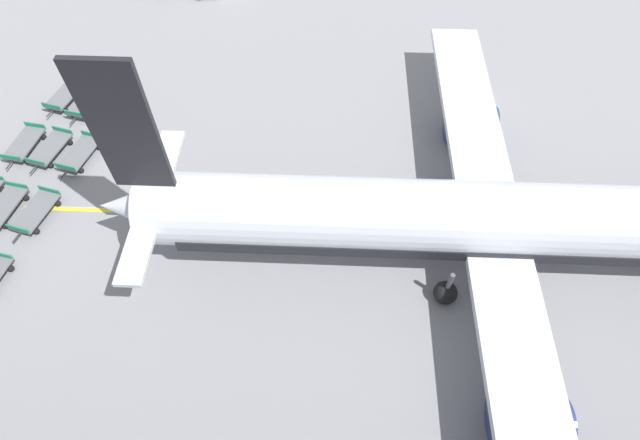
% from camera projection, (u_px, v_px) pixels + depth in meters
% --- Properties ---
extents(ground_plane, '(500.00, 500.00, 0.00)m').
position_uv_depth(ground_plane, '(470.00, 105.00, 35.07)').
color(ground_plane, gray).
extents(airplane, '(34.69, 43.12, 12.35)m').
position_uv_depth(airplane, '(516.00, 222.00, 25.14)').
color(airplane, silver).
rests_on(airplane, ground_plane).
extents(baggage_dolly_row_near_col_a, '(3.79, 2.14, 0.92)m').
position_uv_depth(baggage_dolly_row_near_col_a, '(65.00, 96.00, 34.93)').
color(baggage_dolly_row_near_col_a, slate).
rests_on(baggage_dolly_row_near_col_a, ground_plane).
extents(baggage_dolly_row_near_col_b, '(3.79, 1.88, 0.92)m').
position_uv_depth(baggage_dolly_row_near_col_b, '(25.00, 144.00, 32.17)').
color(baggage_dolly_row_near_col_b, slate).
rests_on(baggage_dolly_row_near_col_b, ground_plane).
extents(baggage_dolly_row_mid_a_col_a, '(3.80, 2.03, 0.92)m').
position_uv_depth(baggage_dolly_row_mid_a_col_a, '(87.00, 103.00, 34.51)').
color(baggage_dolly_row_mid_a_col_a, slate).
rests_on(baggage_dolly_row_mid_a_col_a, ground_plane).
extents(baggage_dolly_row_mid_a_col_b, '(3.79, 2.13, 0.92)m').
position_uv_depth(baggage_dolly_row_mid_a_col_b, '(51.00, 149.00, 31.92)').
color(baggage_dolly_row_mid_a_col_b, slate).
rests_on(baggage_dolly_row_mid_a_col_b, ground_plane).
extents(baggage_dolly_row_mid_a_col_c, '(3.80, 1.96, 0.92)m').
position_uv_depth(baggage_dolly_row_mid_a_col_c, '(4.00, 207.00, 29.15)').
color(baggage_dolly_row_mid_a_col_c, slate).
rests_on(baggage_dolly_row_mid_a_col_c, ground_plane).
extents(baggage_dolly_row_mid_b_col_a, '(3.80, 2.04, 0.92)m').
position_uv_depth(baggage_dolly_row_mid_b_col_a, '(114.00, 108.00, 34.22)').
color(baggage_dolly_row_mid_b_col_a, slate).
rests_on(baggage_dolly_row_mid_b_col_a, ground_plane).
extents(baggage_dolly_row_mid_b_col_b, '(3.79, 2.13, 0.92)m').
position_uv_depth(baggage_dolly_row_mid_b_col_b, '(80.00, 153.00, 31.67)').
color(baggage_dolly_row_mid_b_col_b, slate).
rests_on(baggage_dolly_row_mid_b_col_b, ground_plane).
extents(baggage_dolly_row_mid_b_col_c, '(3.79, 2.12, 0.92)m').
position_uv_depth(baggage_dolly_row_mid_b_col_c, '(36.00, 212.00, 28.93)').
color(baggage_dolly_row_mid_b_col_c, slate).
rests_on(baggage_dolly_row_mid_b_col_c, ground_plane).
extents(stand_guidance_stripe, '(0.30, 36.98, 0.01)m').
position_uv_depth(stand_guidance_stripe, '(334.00, 218.00, 29.27)').
color(stand_guidance_stripe, yellow).
rests_on(stand_guidance_stripe, ground_plane).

